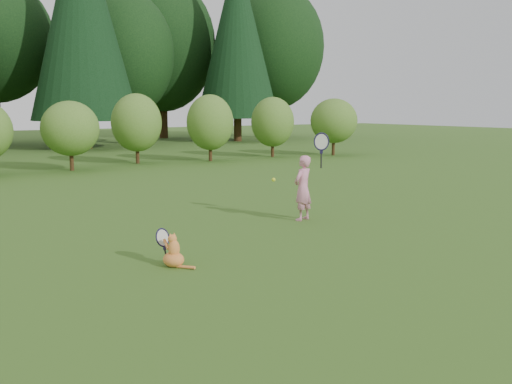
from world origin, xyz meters
TOP-DOWN VIEW (x-y plane):
  - ground at (0.00, 0.00)m, footprint 100.00×100.00m
  - shrub_row at (0.00, 13.00)m, footprint 28.00×3.00m
  - child at (1.49, 1.08)m, footprint 0.72×0.48m
  - cat at (-2.04, -0.51)m, footprint 0.38×0.66m
  - tennis_ball at (0.44, 0.60)m, footprint 0.07×0.07m

SIDE VIEW (x-z plane):
  - ground at x=0.00m, z-range 0.00..0.00m
  - cat at x=-2.04m, z-range -0.08..0.56m
  - child at x=1.49m, z-range -0.29..1.62m
  - tennis_ball at x=0.44m, z-range 0.89..0.96m
  - shrub_row at x=0.00m, z-range 0.00..2.80m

